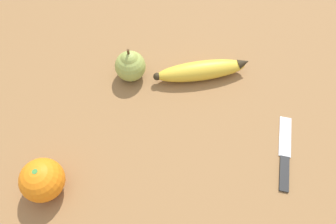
{
  "coord_description": "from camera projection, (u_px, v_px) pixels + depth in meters",
  "views": [
    {
      "loc": [
        -0.04,
        -0.4,
        0.56
      ],
      "look_at": [
        -0.0,
        -0.07,
        0.03
      ],
      "focal_mm": 35.0,
      "sensor_mm": 36.0,
      "label": 1
    }
  ],
  "objects": [
    {
      "name": "ground_plane",
      "position": [
        165.0,
        92.0,
        0.69
      ],
      "size": [
        3.0,
        3.0,
        0.0
      ],
      "primitive_type": "plane",
      "color": "olive"
    },
    {
      "name": "banana",
      "position": [
        202.0,
        70.0,
        0.69
      ],
      "size": [
        0.21,
        0.05,
        0.04
      ],
      "rotation": [
        0.0,
        0.0,
        0.05
      ],
      "color": "gold",
      "rests_on": "ground_plane"
    },
    {
      "name": "orange",
      "position": [
        42.0,
        180.0,
        0.54
      ],
      "size": [
        0.07,
        0.07,
        0.07
      ],
      "color": "orange",
      "rests_on": "ground_plane"
    },
    {
      "name": "pear",
      "position": [
        130.0,
        65.0,
        0.68
      ],
      "size": [
        0.06,
        0.06,
        0.08
      ],
      "color": "#99A84C",
      "rests_on": "ground_plane"
    },
    {
      "name": "paring_knife",
      "position": [
        285.0,
        155.0,
        0.6
      ],
      "size": [
        0.07,
        0.15,
        0.01
      ],
      "rotation": [
        0.0,
        0.0,
        5.95
      ],
      "color": "silver",
      "rests_on": "ground_plane"
    }
  ]
}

